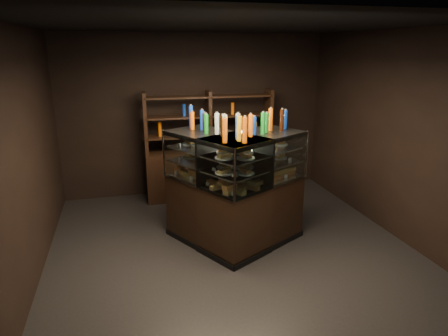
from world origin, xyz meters
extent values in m
plane|color=black|center=(0.00, 0.00, 0.00)|extent=(5.00, 5.00, 0.00)
cube|color=black|center=(0.00, 2.50, 1.50)|extent=(5.00, 0.02, 3.00)
cube|color=black|center=(0.00, -2.50, 1.50)|extent=(5.00, 0.02, 3.00)
cube|color=black|center=(2.50, 0.00, 1.50)|extent=(0.02, 5.00, 3.00)
cube|color=black|center=(-2.50, 0.00, 1.50)|extent=(0.02, 5.00, 3.00)
cube|color=black|center=(0.00, 0.00, 3.00)|extent=(5.00, 5.00, 0.02)
cube|color=black|center=(0.33, 0.04, 0.47)|extent=(1.62, 1.33, 0.95)
cube|color=black|center=(0.33, 0.04, 0.04)|extent=(1.66, 1.37, 0.08)
cube|color=black|center=(0.33, 0.04, 1.58)|extent=(1.62, 1.33, 0.06)
cube|color=silver|center=(0.33, 0.04, 0.96)|extent=(1.54, 1.25, 0.02)
cube|color=silver|center=(0.33, 0.04, 1.18)|extent=(1.54, 1.25, 0.02)
cube|color=silver|center=(0.33, 0.04, 1.38)|extent=(1.54, 1.25, 0.02)
cube|color=white|center=(0.51, -0.29, 1.28)|extent=(1.27, 0.70, 0.67)
cylinder|color=silver|center=(1.14, 0.07, 1.28)|extent=(0.03, 0.03, 0.69)
cylinder|color=silver|center=(-0.13, -0.63, 1.28)|extent=(0.03, 0.03, 0.69)
cube|color=black|center=(-0.16, 0.18, 0.47)|extent=(1.33, 1.62, 0.95)
cube|color=black|center=(-0.16, 0.18, 0.04)|extent=(1.37, 1.66, 0.08)
cube|color=black|center=(-0.16, 0.18, 1.58)|extent=(1.33, 1.62, 0.06)
cube|color=silver|center=(-0.16, 0.18, 0.96)|extent=(1.25, 1.54, 0.02)
cube|color=silver|center=(-0.16, 0.18, 1.18)|extent=(1.25, 1.54, 0.02)
cube|color=silver|center=(-0.16, 0.18, 1.38)|extent=(1.25, 1.54, 0.02)
cube|color=white|center=(-0.49, 0.00, 1.28)|extent=(0.70, 1.27, 0.67)
cylinder|color=silver|center=(-0.13, -0.63, 1.28)|extent=(0.03, 0.03, 0.69)
cylinder|color=silver|center=(-0.83, 0.64, 1.28)|extent=(0.03, 0.03, 0.69)
cube|color=#D68E4D|center=(-0.19, -0.29, 0.99)|extent=(0.20, 0.17, 0.06)
cube|color=#D68E4D|center=(-0.03, -0.20, 0.99)|extent=(0.20, 0.17, 0.06)
cube|color=#D68E4D|center=(0.12, -0.12, 0.99)|extent=(0.20, 0.17, 0.06)
cube|color=#D68E4D|center=(0.27, -0.04, 0.99)|extent=(0.20, 0.17, 0.06)
cube|color=#D68E4D|center=(0.42, 0.05, 0.99)|extent=(0.20, 0.17, 0.06)
cube|color=#D68E4D|center=(0.58, 0.13, 0.99)|extent=(0.20, 0.17, 0.06)
cube|color=#D68E4D|center=(0.73, 0.21, 0.99)|extent=(0.20, 0.17, 0.06)
cube|color=#D68E4D|center=(0.88, 0.30, 0.99)|extent=(0.20, 0.17, 0.06)
cylinder|color=white|center=(-0.15, -0.23, 1.20)|extent=(0.24, 0.24, 0.02)
cube|color=#D68E4D|center=(-0.15, -0.23, 1.23)|extent=(0.19, 0.16, 0.05)
cylinder|color=white|center=(0.17, -0.05, 1.20)|extent=(0.24, 0.24, 0.02)
cube|color=#D68E4D|center=(0.17, -0.05, 1.23)|extent=(0.19, 0.16, 0.05)
cylinder|color=white|center=(0.49, 0.13, 1.20)|extent=(0.24, 0.24, 0.02)
cube|color=#D68E4D|center=(0.49, 0.13, 1.23)|extent=(0.19, 0.16, 0.05)
cylinder|color=white|center=(0.81, 0.30, 1.20)|extent=(0.24, 0.24, 0.02)
cube|color=#D68E4D|center=(0.81, 0.30, 1.23)|extent=(0.19, 0.16, 0.05)
cylinder|color=white|center=(-0.15, -0.23, 1.40)|extent=(0.24, 0.24, 0.02)
cube|color=#D68E4D|center=(-0.15, -0.23, 1.43)|extent=(0.19, 0.16, 0.05)
cylinder|color=white|center=(0.17, -0.05, 1.40)|extent=(0.24, 0.24, 0.02)
cube|color=#D68E4D|center=(0.17, -0.05, 1.43)|extent=(0.19, 0.16, 0.05)
cylinder|color=white|center=(0.49, 0.13, 1.40)|extent=(0.24, 0.24, 0.02)
cube|color=#D68E4D|center=(0.49, 0.13, 1.43)|extent=(0.19, 0.16, 0.05)
cylinder|color=white|center=(0.81, 0.30, 1.40)|extent=(0.24, 0.24, 0.02)
cube|color=#D68E4D|center=(0.81, 0.30, 1.43)|extent=(0.19, 0.16, 0.05)
cube|color=#D68E4D|center=(-0.48, 0.70, 0.99)|extent=(0.17, 0.20, 0.06)
cube|color=#D68E4D|center=(-0.40, 0.54, 0.99)|extent=(0.17, 0.20, 0.06)
cube|color=#D68E4D|center=(-0.32, 0.39, 0.99)|extent=(0.17, 0.20, 0.06)
cube|color=#D68E4D|center=(-0.23, 0.24, 0.99)|extent=(0.17, 0.20, 0.06)
cube|color=#D68E4D|center=(-0.15, 0.09, 0.99)|extent=(0.17, 0.20, 0.06)
cube|color=#D68E4D|center=(-0.07, -0.07, 0.99)|extent=(0.17, 0.20, 0.06)
cube|color=#D68E4D|center=(0.02, -0.22, 0.99)|extent=(0.17, 0.20, 0.06)
cube|color=#D68E4D|center=(0.10, -0.37, 0.99)|extent=(0.17, 0.20, 0.06)
cylinder|color=white|center=(-0.42, 0.66, 1.20)|extent=(0.24, 0.24, 0.02)
cube|color=#D68E4D|center=(-0.42, 0.66, 1.23)|extent=(0.16, 0.19, 0.05)
cylinder|color=white|center=(-0.25, 0.34, 1.20)|extent=(0.24, 0.24, 0.02)
cube|color=#D68E4D|center=(-0.25, 0.34, 1.23)|extent=(0.16, 0.19, 0.05)
cylinder|color=white|center=(-0.07, 0.02, 1.20)|extent=(0.24, 0.24, 0.02)
cube|color=#D68E4D|center=(-0.07, 0.02, 1.23)|extent=(0.16, 0.19, 0.05)
cylinder|color=white|center=(0.10, -0.30, 1.20)|extent=(0.24, 0.24, 0.02)
cube|color=#D68E4D|center=(0.10, -0.30, 1.23)|extent=(0.16, 0.19, 0.05)
cylinder|color=white|center=(-0.42, 0.66, 1.40)|extent=(0.24, 0.24, 0.02)
cube|color=#D68E4D|center=(-0.42, 0.66, 1.43)|extent=(0.16, 0.19, 0.05)
cylinder|color=white|center=(-0.25, 0.34, 1.40)|extent=(0.24, 0.24, 0.02)
cube|color=#D68E4D|center=(-0.25, 0.34, 1.43)|extent=(0.16, 0.19, 0.05)
cylinder|color=white|center=(-0.07, 0.02, 1.40)|extent=(0.24, 0.24, 0.02)
cube|color=#D68E4D|center=(-0.07, 0.02, 1.43)|extent=(0.16, 0.19, 0.05)
cylinder|color=white|center=(0.10, -0.30, 1.40)|extent=(0.24, 0.24, 0.02)
cube|color=#D68E4D|center=(0.10, -0.30, 1.43)|extent=(0.16, 0.19, 0.05)
cylinder|color=black|center=(-0.20, -0.25, 1.75)|extent=(0.06, 0.06, 0.28)
cylinder|color=silver|center=(-0.20, -0.25, 1.90)|extent=(0.03, 0.03, 0.02)
cylinder|color=#B20C0A|center=(-0.10, -0.20, 1.75)|extent=(0.06, 0.06, 0.28)
cylinder|color=silver|center=(-0.10, -0.20, 1.90)|extent=(0.03, 0.03, 0.02)
cylinder|color=#0F38B2|center=(0.01, -0.14, 1.75)|extent=(0.06, 0.06, 0.28)
cylinder|color=silver|center=(0.01, -0.14, 1.90)|extent=(0.03, 0.03, 0.02)
cylinder|color=silver|center=(0.12, -0.08, 1.75)|extent=(0.06, 0.06, 0.28)
cylinder|color=silver|center=(0.12, -0.08, 1.90)|extent=(0.03, 0.03, 0.02)
cylinder|color=yellow|center=(0.22, -0.02, 1.75)|extent=(0.06, 0.06, 0.28)
cylinder|color=silver|center=(0.22, -0.02, 1.90)|extent=(0.03, 0.03, 0.02)
cylinder|color=#D8590A|center=(0.33, 0.04, 1.75)|extent=(0.06, 0.06, 0.28)
cylinder|color=silver|center=(0.33, 0.04, 1.90)|extent=(0.03, 0.03, 0.02)
cylinder|color=#147223|center=(0.44, 0.10, 1.75)|extent=(0.06, 0.06, 0.28)
cylinder|color=silver|center=(0.44, 0.10, 1.90)|extent=(0.03, 0.03, 0.02)
cylinder|color=black|center=(0.54, 0.15, 1.75)|extent=(0.06, 0.06, 0.28)
cylinder|color=silver|center=(0.54, 0.15, 1.90)|extent=(0.03, 0.03, 0.02)
cylinder|color=#B20C0A|center=(0.65, 0.21, 1.75)|extent=(0.06, 0.06, 0.28)
cylinder|color=silver|center=(0.65, 0.21, 1.90)|extent=(0.03, 0.03, 0.02)
cylinder|color=#0F38B2|center=(0.76, 0.27, 1.75)|extent=(0.06, 0.06, 0.28)
cylinder|color=silver|center=(0.76, 0.27, 1.90)|extent=(0.03, 0.03, 0.02)
cylinder|color=silver|center=(0.86, 0.33, 1.75)|extent=(0.06, 0.06, 0.28)
cylinder|color=silver|center=(0.86, 0.33, 1.90)|extent=(0.03, 0.03, 0.02)
cylinder|color=black|center=(-0.45, 0.71, 1.75)|extent=(0.06, 0.06, 0.28)
cylinder|color=silver|center=(-0.45, 0.71, 1.90)|extent=(0.03, 0.03, 0.02)
cylinder|color=#B20C0A|center=(-0.39, 0.61, 1.75)|extent=(0.06, 0.06, 0.28)
cylinder|color=silver|center=(-0.39, 0.61, 1.90)|extent=(0.03, 0.03, 0.02)
cylinder|color=#0F38B2|center=(-0.34, 0.50, 1.75)|extent=(0.06, 0.06, 0.28)
cylinder|color=silver|center=(-0.34, 0.50, 1.90)|extent=(0.03, 0.03, 0.02)
cylinder|color=silver|center=(-0.28, 0.39, 1.75)|extent=(0.06, 0.06, 0.28)
cylinder|color=silver|center=(-0.28, 0.39, 1.90)|extent=(0.03, 0.03, 0.02)
cylinder|color=yellow|center=(-0.22, 0.29, 1.75)|extent=(0.06, 0.06, 0.28)
cylinder|color=silver|center=(-0.22, 0.29, 1.90)|extent=(0.03, 0.03, 0.02)
cylinder|color=#D8590A|center=(-0.16, 0.18, 1.75)|extent=(0.06, 0.06, 0.28)
cylinder|color=silver|center=(-0.16, 0.18, 1.90)|extent=(0.03, 0.03, 0.02)
cylinder|color=#147223|center=(-0.10, 0.07, 1.75)|extent=(0.06, 0.06, 0.28)
cylinder|color=silver|center=(-0.10, 0.07, 1.90)|extent=(0.03, 0.03, 0.02)
cylinder|color=black|center=(-0.04, -0.03, 1.75)|extent=(0.06, 0.06, 0.28)
cylinder|color=silver|center=(-0.04, -0.03, 1.90)|extent=(0.03, 0.03, 0.02)
cylinder|color=#B20C0A|center=(0.01, -0.14, 1.75)|extent=(0.06, 0.06, 0.28)
cylinder|color=silver|center=(0.01, -0.14, 1.90)|extent=(0.03, 0.03, 0.02)
cylinder|color=#0F38B2|center=(0.07, -0.25, 1.75)|extent=(0.06, 0.06, 0.28)
cylinder|color=silver|center=(0.07, -0.25, 1.90)|extent=(0.03, 0.03, 0.02)
cylinder|color=silver|center=(0.13, -0.35, 1.75)|extent=(0.06, 0.06, 0.28)
cylinder|color=silver|center=(0.13, -0.35, 1.90)|extent=(0.03, 0.03, 0.02)
cylinder|color=black|center=(0.52, 0.96, 0.08)|extent=(0.22, 0.22, 0.17)
cone|color=#18561A|center=(0.52, 0.96, 0.40)|extent=(0.33, 0.33, 0.46)
cone|color=#18561A|center=(0.52, 0.96, 0.55)|extent=(0.26, 0.26, 0.32)
cube|color=black|center=(0.16, 2.05, 0.45)|extent=(2.34, 0.50, 0.90)
cube|color=black|center=(-0.98, 2.09, 1.45)|extent=(0.07, 0.38, 1.10)
cube|color=black|center=(0.16, 2.05, 1.45)|extent=(0.07, 0.38, 1.10)
cube|color=black|center=(1.29, 2.01, 1.45)|extent=(0.07, 0.38, 1.10)
cube|color=black|center=(0.16, 2.05, 1.20)|extent=(2.30, 0.46, 0.03)
cube|color=black|center=(0.16, 2.05, 1.55)|extent=(2.30, 0.46, 0.03)
cube|color=black|center=(0.16, 2.05, 1.90)|extent=(2.30, 0.46, 0.03)
cylinder|color=black|center=(-0.73, 2.08, 1.32)|extent=(0.06, 0.06, 0.22)
cylinder|color=#B20C0A|center=(-0.29, 2.07, 1.32)|extent=(0.06, 0.06, 0.22)
cylinder|color=#0F38B2|center=(0.16, 2.05, 1.32)|extent=(0.06, 0.06, 0.22)
cylinder|color=silver|center=(0.60, 2.03, 1.32)|extent=(0.06, 0.06, 0.22)
cylinder|color=yellow|center=(1.04, 2.02, 1.32)|extent=(0.06, 0.06, 0.22)
camera|label=1|loc=(-1.40, -4.94, 2.75)|focal=32.00mm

